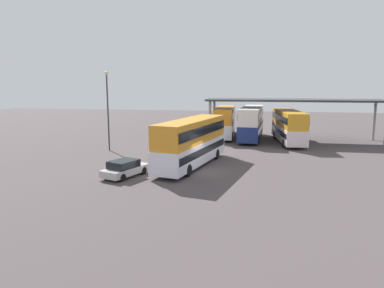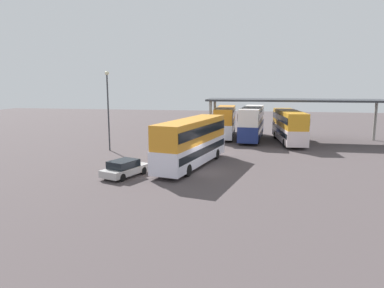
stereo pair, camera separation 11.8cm
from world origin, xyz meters
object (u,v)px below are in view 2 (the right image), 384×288
at_px(double_decker_far_right, 289,125).
at_px(parked_hatchback, 125,168).
at_px(double_decker_main, 192,141).
at_px(double_decker_near_canopy, 225,121).
at_px(double_decker_mid_row, 252,122).
at_px(lamppost_tall, 108,102).

bearing_deg(double_decker_far_right, parked_hatchback, 137.51).
relative_size(double_decker_main, double_decker_near_canopy, 1.06).
distance_m(parked_hatchback, double_decker_mid_row, 23.40).
bearing_deg(double_decker_main, double_decker_mid_row, -4.77).
height_order(double_decker_near_canopy, lamppost_tall, lamppost_tall).
xyz_separation_m(double_decker_near_canopy, double_decker_mid_row, (3.70, -1.76, 0.09)).
height_order(double_decker_mid_row, double_decker_far_right, double_decker_mid_row).
distance_m(parked_hatchback, lamppost_tall, 12.79).
bearing_deg(lamppost_tall, parked_hatchback, -60.59).
xyz_separation_m(double_decker_main, double_decker_far_right, (9.63, 14.74, -0.08)).
relative_size(double_decker_near_canopy, double_decker_mid_row, 0.97).
bearing_deg(parked_hatchback, double_decker_far_right, -15.67).
xyz_separation_m(parked_hatchback, double_decker_mid_row, (9.59, 21.27, 1.69)).
bearing_deg(double_decker_far_right, double_decker_main, 140.61).
relative_size(double_decker_mid_row, lamppost_tall, 1.32).
height_order(parked_hatchback, double_decker_mid_row, double_decker_mid_row).
height_order(double_decker_main, double_decker_far_right, double_decker_main).
height_order(double_decker_main, lamppost_tall, lamppost_tall).
bearing_deg(double_decker_main, lamppost_tall, 73.27).
bearing_deg(double_decker_mid_row, double_decker_far_right, -108.18).
distance_m(double_decker_far_right, lamppost_tall, 22.22).
bearing_deg(lamppost_tall, double_decker_mid_row, 35.30).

